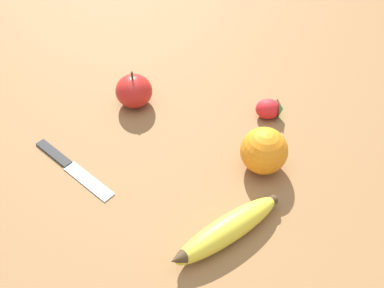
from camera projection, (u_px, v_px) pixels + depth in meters
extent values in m
plane|color=olive|center=(140.00, 165.00, 0.76)|extent=(3.00, 3.00, 0.00)
ellipsoid|color=yellow|center=(228.00, 229.00, 0.65)|extent=(0.18, 0.12, 0.04)
cone|color=#47331E|center=(177.00, 259.00, 0.61)|extent=(0.03, 0.03, 0.03)
sphere|color=#47331E|center=(273.00, 200.00, 0.69)|extent=(0.02, 0.02, 0.02)
sphere|color=orange|center=(264.00, 151.00, 0.73)|extent=(0.08, 0.08, 0.08)
ellipsoid|color=red|center=(268.00, 109.00, 0.84)|extent=(0.06, 0.06, 0.04)
cone|color=#3D8438|center=(280.00, 109.00, 0.84)|extent=(0.04, 0.03, 0.04)
ellipsoid|color=red|center=(134.00, 91.00, 0.85)|extent=(0.07, 0.07, 0.06)
cylinder|color=#4C3319|center=(132.00, 75.00, 0.82)|extent=(0.00, 0.00, 0.01)
cube|color=silver|center=(88.00, 181.00, 0.74)|extent=(0.05, 0.11, 0.00)
cube|color=black|center=(54.00, 152.00, 0.78)|extent=(0.03, 0.08, 0.01)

